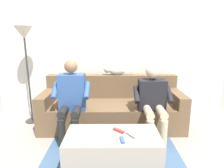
{
  "coord_description": "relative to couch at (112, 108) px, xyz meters",
  "views": [
    {
      "loc": [
        0.02,
        2.93,
        1.45
      ],
      "look_at": [
        0.0,
        -0.01,
        0.74
      ],
      "focal_mm": 31.0,
      "sensor_mm": 36.0,
      "label": 1
    }
  ],
  "objects": [
    {
      "name": "remote_blue",
      "position": [
        -0.1,
        1.25,
        0.12
      ],
      "size": [
        0.05,
        0.13,
        0.02
      ],
      "primitive_type": "cube",
      "rotation": [
        0.0,
        0.0,
        4.83
      ],
      "color": "#3860B7",
      "rests_on": "coffee_table"
    },
    {
      "name": "ground_plane",
      "position": [
        0.0,
        0.75,
        -0.29
      ],
      "size": [
        8.0,
        8.0,
        0.0
      ],
      "primitive_type": "plane",
      "color": "gray"
    },
    {
      "name": "remote_gray",
      "position": [
        -0.2,
        1.14,
        0.12
      ],
      "size": [
        0.11,
        0.14,
        0.02
      ],
      "primitive_type": "cube",
      "rotation": [
        0.0,
        0.0,
        5.29
      ],
      "color": "gray",
      "rests_on": "coffee_table"
    },
    {
      "name": "couch",
      "position": [
        0.0,
        0.0,
        0.0
      ],
      "size": [
        2.27,
        0.84,
        0.81
      ],
      "color": "brown",
      "rests_on": "ground"
    },
    {
      "name": "person_right_seated",
      "position": [
        0.58,
        0.42,
        0.35
      ],
      "size": [
        0.52,
        0.53,
        1.15
      ],
      "color": "#335693",
      "rests_on": "ground"
    },
    {
      "name": "floor_rug",
      "position": [
        0.0,
        1.0,
        -0.28
      ],
      "size": [
        1.71,
        1.46,
        0.01
      ],
      "primitive_type": "cube",
      "color": "#426084",
      "rests_on": "ground"
    },
    {
      "name": "floor_lamp",
      "position": [
        1.41,
        -0.13,
        1.1
      ],
      "size": [
        0.29,
        0.29,
        1.63
      ],
      "color": "#2D2D2D",
      "rests_on": "ground"
    },
    {
      "name": "cat_on_backrest",
      "position": [
        -0.04,
        -0.27,
        0.61
      ],
      "size": [
        0.52,
        0.14,
        0.17
      ],
      "color": "silver",
      "rests_on": "couch"
    },
    {
      "name": "coffee_table",
      "position": [
        0.0,
        1.11,
        -0.09
      ],
      "size": [
        1.05,
        0.54,
        0.39
      ],
      "color": "#A89E8E",
      "rests_on": "ground"
    },
    {
      "name": "person_left_seated",
      "position": [
        -0.58,
        0.43,
        0.32
      ],
      "size": [
        0.54,
        0.58,
        1.08
      ],
      "color": "black",
      "rests_on": "ground"
    },
    {
      "name": "remote_red",
      "position": [
        -0.07,
        1.04,
        0.12
      ],
      "size": [
        0.13,
        0.12,
        0.02
      ],
      "primitive_type": "cube",
      "rotation": [
        0.0,
        0.0,
        5.56
      ],
      "color": "#B73333",
      "rests_on": "coffee_table"
    },
    {
      "name": "back_wall",
      "position": [
        0.0,
        -0.57,
        1.11
      ],
      "size": [
        4.32,
        0.06,
        2.8
      ],
      "primitive_type": "cube",
      "color": "silver",
      "rests_on": "ground"
    }
  ]
}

